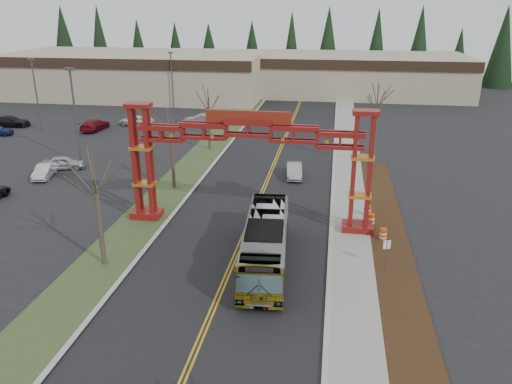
% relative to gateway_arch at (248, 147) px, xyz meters
% --- Properties ---
extents(road, '(12.00, 110.00, 0.02)m').
position_rel_gateway_arch_xyz_m(road, '(-0.00, 7.00, -5.97)').
color(road, black).
rests_on(road, ground).
extents(lane_line_left, '(0.12, 100.00, 0.01)m').
position_rel_gateway_arch_xyz_m(lane_line_left, '(-0.12, 7.00, -5.96)').
color(lane_line_left, '#BF9216').
rests_on(lane_line_left, road).
extents(lane_line_right, '(0.12, 100.00, 0.01)m').
position_rel_gateway_arch_xyz_m(lane_line_right, '(0.12, 7.00, -5.96)').
color(lane_line_right, '#BF9216').
rests_on(lane_line_right, road).
extents(curb_right, '(0.30, 110.00, 0.15)m').
position_rel_gateway_arch_xyz_m(curb_right, '(6.15, 7.00, -5.91)').
color(curb_right, '#ACABA6').
rests_on(curb_right, ground).
extents(sidewalk_right, '(2.60, 110.00, 0.14)m').
position_rel_gateway_arch_xyz_m(sidewalk_right, '(7.60, 7.00, -5.91)').
color(sidewalk_right, gray).
rests_on(sidewalk_right, ground).
extents(landscape_strip, '(2.60, 50.00, 0.12)m').
position_rel_gateway_arch_xyz_m(landscape_strip, '(10.20, -8.00, -5.92)').
color(landscape_strip, '#311D10').
rests_on(landscape_strip, ground).
extents(grass_median, '(4.00, 110.00, 0.08)m').
position_rel_gateway_arch_xyz_m(grass_median, '(-8.00, 7.00, -5.94)').
color(grass_median, '#2E4020').
rests_on(grass_median, ground).
extents(curb_left, '(0.30, 110.00, 0.15)m').
position_rel_gateway_arch_xyz_m(curb_left, '(-6.15, 7.00, -5.91)').
color(curb_left, '#ACABA6').
rests_on(curb_left, ground).
extents(gateway_arch, '(18.20, 1.60, 8.90)m').
position_rel_gateway_arch_xyz_m(gateway_arch, '(0.00, 0.00, 0.00)').
color(gateway_arch, maroon).
rests_on(gateway_arch, ground).
extents(retail_building_west, '(46.00, 22.30, 7.50)m').
position_rel_gateway_arch_xyz_m(retail_building_west, '(-30.00, 53.96, -2.22)').
color(retail_building_west, tan).
rests_on(retail_building_west, ground).
extents(retail_building_east, '(38.00, 20.30, 7.00)m').
position_rel_gateway_arch_xyz_m(retail_building_east, '(10.00, 61.95, -2.47)').
color(retail_building_east, tan).
rests_on(retail_building_east, ground).
extents(conifer_treeline, '(116.10, 5.60, 13.00)m').
position_rel_gateway_arch_xyz_m(conifer_treeline, '(0.25, 74.00, 0.50)').
color(conifer_treeline, black).
rests_on(conifer_treeline, ground).
extents(transit_bus, '(3.43, 11.24, 3.08)m').
position_rel_gateway_arch_xyz_m(transit_bus, '(2.11, -6.00, -4.44)').
color(transit_bus, '#A3A7AB').
rests_on(transit_bus, ground).
extents(silver_sedan, '(1.85, 4.18, 1.33)m').
position_rel_gateway_arch_xyz_m(silver_sedan, '(2.41, 11.50, -5.32)').
color(silver_sedan, '#A5A8AD').
rests_on(silver_sedan, ground).
extents(parked_car_near_a, '(4.23, 2.69, 1.34)m').
position_rel_gateway_arch_xyz_m(parked_car_near_a, '(-20.60, 10.40, -5.31)').
color(parked_car_near_a, silver).
rests_on(parked_car_near_a, ground).
extents(parked_car_near_b, '(2.18, 4.09, 1.28)m').
position_rel_gateway_arch_xyz_m(parked_car_near_b, '(-21.12, 7.69, -5.34)').
color(parked_car_near_b, silver).
rests_on(parked_car_near_b, ground).
extents(parked_car_mid_a, '(2.35, 5.20, 1.48)m').
position_rel_gateway_arch_xyz_m(parked_car_mid_a, '(-25.17, 26.52, -5.24)').
color(parked_car_mid_a, maroon).
rests_on(parked_car_mid_a, ground).
extents(parked_car_far_a, '(4.89, 2.53, 1.54)m').
position_rel_gateway_arch_xyz_m(parked_car_far_a, '(-12.17, 31.65, -5.21)').
color(parked_car_far_a, '#9D9DA4').
rests_on(parked_car_far_a, ground).
extents(parked_car_far_b, '(5.21, 3.03, 1.36)m').
position_rel_gateway_arch_xyz_m(parked_car_far_b, '(-20.81, 30.03, -5.30)').
color(parked_car_far_b, white).
rests_on(parked_car_far_b, ground).
extents(parked_car_far_c, '(5.24, 2.73, 1.45)m').
position_rel_gateway_arch_xyz_m(parked_car_far_c, '(-37.35, 26.67, -5.26)').
color(parked_car_far_c, black).
rests_on(parked_car_far_c, ground).
extents(bare_tree_median_near, '(3.17, 3.17, 7.34)m').
position_rel_gateway_arch_xyz_m(bare_tree_median_near, '(-8.00, -7.55, -0.76)').
color(bare_tree_median_near, '#382D26').
rests_on(bare_tree_median_near, ground).
extents(bare_tree_median_mid, '(2.92, 2.92, 7.03)m').
position_rel_gateway_arch_xyz_m(bare_tree_median_mid, '(-8.00, 6.77, -0.91)').
color(bare_tree_median_mid, '#382D26').
rests_on(bare_tree_median_mid, ground).
extents(bare_tree_median_far, '(3.02, 3.02, 6.85)m').
position_rel_gateway_arch_xyz_m(bare_tree_median_far, '(-8.00, 19.91, -1.15)').
color(bare_tree_median_far, '#382D26').
rests_on(bare_tree_median_far, ground).
extents(bare_tree_right_far, '(3.33, 3.33, 8.32)m').
position_rel_gateway_arch_xyz_m(bare_tree_right_far, '(10.00, 16.48, 0.10)').
color(bare_tree_right_far, '#382D26').
rests_on(bare_tree_right_far, ground).
extents(light_pole_near, '(0.84, 0.42, 9.73)m').
position_rel_gateway_arch_xyz_m(light_pole_near, '(-19.98, 12.63, -0.35)').
color(light_pole_near, '#3F3F44').
rests_on(light_pole_near, ground).
extents(light_pole_mid, '(0.80, 0.40, 9.22)m').
position_rel_gateway_arch_xyz_m(light_pole_mid, '(-32.32, 25.67, -0.65)').
color(light_pole_mid, '#3F3F44').
rests_on(light_pole_mid, ground).
extents(light_pole_far, '(0.76, 0.38, 8.73)m').
position_rel_gateway_arch_xyz_m(light_pole_far, '(-19.59, 42.48, -0.93)').
color(light_pole_far, '#3F3F44').
rests_on(light_pole_far, ground).
extents(street_sign, '(0.46, 0.17, 2.05)m').
position_rel_gateway_arch_xyz_m(street_sign, '(9.52, -5.55, -4.51)').
color(street_sign, '#3F3F44').
rests_on(street_sign, ground).
extents(barrel_south, '(0.52, 0.52, 0.95)m').
position_rel_gateway_arch_xyz_m(barrel_south, '(9.72, -1.37, -5.51)').
color(barrel_south, '#CC490B').
rests_on(barrel_south, ground).
extents(barrel_mid, '(0.53, 0.53, 0.99)m').
position_rel_gateway_arch_xyz_m(barrel_mid, '(9.02, 1.07, -5.49)').
color(barrel_mid, '#CC490B').
rests_on(barrel_mid, ground).
extents(barrel_north, '(0.52, 0.52, 0.96)m').
position_rel_gateway_arch_xyz_m(barrel_north, '(8.87, 2.77, -5.50)').
color(barrel_north, '#CC490B').
rests_on(barrel_north, ground).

